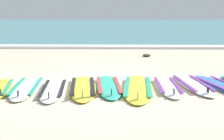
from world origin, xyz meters
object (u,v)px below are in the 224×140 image
Objects in this scene: surfboard_6 at (138,87)px; surfboard_5 at (109,86)px; surfboard_4 at (83,87)px; surfboard_7 at (167,86)px; surfboard_8 at (193,84)px; surfboard_9 at (222,86)px; surfboard_3 at (53,89)px; surfboard_2 at (27,87)px.

surfboard_5 is at bearing 169.52° from surfboard_6.
surfboard_4 is 1.14× the size of surfboard_7.
surfboard_9 is at bearing -11.42° from surfboard_8.
surfboard_7 is (1.25, 0.02, 0.00)m from surfboard_5.
surfboard_3 is 1.16m from surfboard_5.
surfboard_7 is (0.64, 0.13, 0.00)m from surfboard_6.
surfboard_2 and surfboard_5 have the same top height.
surfboard_4 is (0.58, 0.18, 0.00)m from surfboard_3.
surfboard_7 is at bearing 0.73° from surfboard_5.
surfboard_3 is 1.74m from surfboard_6.
surfboard_5 and surfboard_6 have the same top height.
surfboard_4 is 1.79m from surfboard_7.
surfboard_6 is 1.14× the size of surfboard_8.
surfboard_4 and surfboard_8 have the same top height.
surfboard_9 is at bearing 6.57° from surfboard_3.
surfboard_5 is 0.99× the size of surfboard_8.
surfboard_2 and surfboard_3 have the same top height.
surfboard_6 is (1.15, 0.02, -0.00)m from surfboard_4.
surfboard_3 and surfboard_5 have the same top height.
surfboard_2 and surfboard_7 have the same top height.
surfboard_7 is (1.79, 0.15, -0.00)m from surfboard_4.
surfboard_2 is at bearing -175.68° from surfboard_5.
surfboard_3 and surfboard_4 have the same top height.
surfboard_8 is 0.60m from surfboard_9.
surfboard_7 is 0.90× the size of surfboard_9.
surfboard_2 is 1.00× the size of surfboard_9.
surfboard_7 is at bearing 7.93° from surfboard_3.
surfboard_5 is (1.71, 0.13, 0.00)m from surfboard_2.
surfboard_9 is (1.17, 0.08, 0.00)m from surfboard_7.
surfboard_3 is 2.39m from surfboard_7.
surfboard_9 is (3.53, 0.41, 0.00)m from surfboard_3.
surfboard_4 is 2.39m from surfboard_8.
surfboard_9 is (2.42, 0.09, 0.00)m from surfboard_5.
surfboard_4 is 1.04× the size of surfboard_5.
surfboard_2 is 3.56m from surfboard_8.
surfboard_3 is 0.93× the size of surfboard_5.
surfboard_6 is at bearing -173.45° from surfboard_9.
surfboard_3 is 0.90× the size of surfboard_4.
surfboard_3 is at bearing -162.97° from surfboard_4.
surfboard_3 is 2.99m from surfboard_8.
surfboard_2 is at bearing -177.19° from surfboard_7.
surfboard_6 and surfboard_8 have the same top height.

